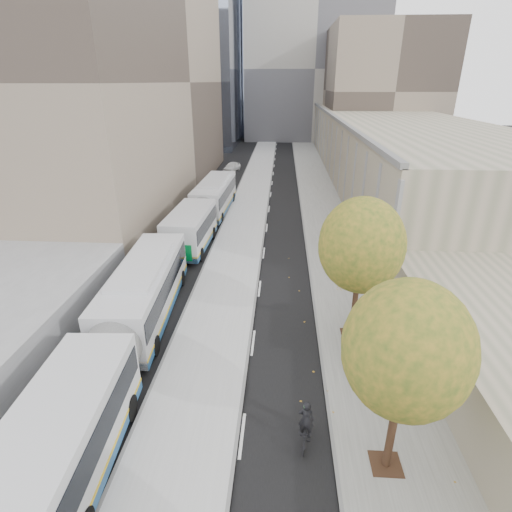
# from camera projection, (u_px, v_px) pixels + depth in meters

# --- Properties ---
(bus_platform) EXTENTS (4.25, 150.00, 0.15)m
(bus_platform) POSITION_uv_depth(u_px,v_px,m) (248.00, 211.00, 42.09)
(bus_platform) COLOR #B5B5B5
(bus_platform) RESTS_ON ground
(sidewalk) EXTENTS (4.75, 150.00, 0.08)m
(sidewalk) POSITION_uv_depth(u_px,v_px,m) (324.00, 213.00, 41.63)
(sidewalk) COLOR gray
(sidewalk) RESTS_ON ground
(building_tan) EXTENTS (18.00, 92.00, 8.00)m
(building_tan) POSITION_uv_depth(u_px,v_px,m) (379.00, 138.00, 65.87)
(building_tan) COLOR gray
(building_tan) RESTS_ON ground
(building_midrise) EXTENTS (24.00, 46.00, 25.00)m
(building_midrise) POSITION_uv_depth(u_px,v_px,m) (82.00, 82.00, 43.68)
(building_midrise) COLOR gray
(building_midrise) RESTS_ON ground
(building_far_block) EXTENTS (30.00, 18.00, 30.00)m
(building_far_block) POSITION_uv_depth(u_px,v_px,m) (312.00, 70.00, 91.25)
(building_far_block) COLOR #9E9990
(building_far_block) RESTS_ON ground
(bus_shelter) EXTENTS (1.90, 4.40, 2.53)m
(bus_shelter) POSITION_uv_depth(u_px,v_px,m) (407.00, 323.00, 18.70)
(bus_shelter) COLOR #383A3F
(bus_shelter) RESTS_ON sidewalk
(tree_b) EXTENTS (4.00, 4.00, 6.97)m
(tree_b) POSITION_uv_depth(u_px,v_px,m) (407.00, 350.00, 12.24)
(tree_b) COLOR #312313
(tree_b) RESTS_ON sidewalk
(tree_c) EXTENTS (4.20, 4.20, 7.28)m
(tree_c) POSITION_uv_depth(u_px,v_px,m) (361.00, 246.00, 19.46)
(tree_c) COLOR #312313
(tree_c) RESTS_ON sidewalk
(bus_near) EXTENTS (3.85, 19.20, 3.18)m
(bus_near) POSITION_uv_depth(u_px,v_px,m) (122.00, 333.00, 18.79)
(bus_near) COLOR silver
(bus_near) RESTS_ON ground
(bus_far) EXTENTS (3.47, 19.33, 3.21)m
(bus_far) POSITION_uv_depth(u_px,v_px,m) (206.00, 207.00, 37.43)
(bus_far) COLOR silver
(bus_far) RESTS_ON ground
(cyclist) EXTENTS (0.68, 1.63, 2.03)m
(cyclist) POSITION_uv_depth(u_px,v_px,m) (305.00, 429.00, 14.83)
(cyclist) COLOR black
(cyclist) RESTS_ON ground
(distant_car) EXTENTS (2.58, 4.26, 1.36)m
(distant_car) POSITION_uv_depth(u_px,v_px,m) (232.00, 167.00, 60.72)
(distant_car) COLOR white
(distant_car) RESTS_ON ground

